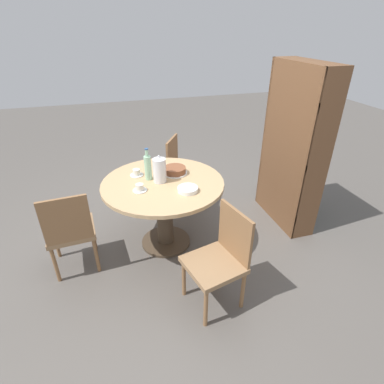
{
  "coord_description": "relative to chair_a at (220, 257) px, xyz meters",
  "views": [
    {
      "loc": [
        2.56,
        -0.47,
        2.11
      ],
      "look_at": [
        0.0,
        0.3,
        0.59
      ],
      "focal_mm": 28.0,
      "sensor_mm": 36.0,
      "label": 1
    }
  ],
  "objects": [
    {
      "name": "cake_main",
      "position": [
        -1.02,
        -0.12,
        0.33
      ],
      "size": [
        0.26,
        0.26,
        0.07
      ],
      "color": "white",
      "rests_on": "dining_table"
    },
    {
      "name": "cup_a",
      "position": [
        -1.09,
        -0.5,
        0.32
      ],
      "size": [
        0.13,
        0.13,
        0.07
      ],
      "color": "silver",
      "rests_on": "dining_table"
    },
    {
      "name": "plate_stack",
      "position": [
        -0.62,
        -0.09,
        0.31
      ],
      "size": [
        0.19,
        0.19,
        0.04
      ],
      "color": "white",
      "rests_on": "dining_table"
    },
    {
      "name": "bookshelf",
      "position": [
        -0.96,
        1.19,
        0.4
      ],
      "size": [
        0.86,
        0.28,
        1.79
      ],
      "rotation": [
        0.0,
        0.0,
        3.14
      ],
      "color": "brown",
      "rests_on": "ground_plane"
    },
    {
      "name": "water_bottle",
      "position": [
        -0.97,
        -0.4,
        0.43
      ],
      "size": [
        0.07,
        0.07,
        0.33
      ],
      "color": "#99C6A3",
      "rests_on": "dining_table"
    },
    {
      "name": "chair_c",
      "position": [
        -0.74,
        -1.18,
        0.0
      ],
      "size": [
        0.45,
        0.45,
        0.87
      ],
      "rotation": [
        0.0,
        0.0,
        4.79
      ],
      "color": "olive",
      "rests_on": "ground_plane"
    },
    {
      "name": "coffee_pot",
      "position": [
        -0.89,
        -0.3,
        0.42
      ],
      "size": [
        0.13,
        0.13,
        0.28
      ],
      "color": "silver",
      "rests_on": "dining_table"
    },
    {
      "name": "dining_table",
      "position": [
        -0.87,
        -0.27,
        0.11
      ],
      "size": [
        1.2,
        1.2,
        0.75
      ],
      "color": "#473828",
      "rests_on": "ground_plane"
    },
    {
      "name": "chair_a",
      "position": [
        0.0,
        0.0,
        0.0
      ],
      "size": [
        0.51,
        0.51,
        0.87
      ],
      "rotation": [
        0.0,
        0.0,
        0.24
      ],
      "color": "olive",
      "rests_on": "ground_plane"
    },
    {
      "name": "ground_plane",
      "position": [
        -0.87,
        -0.27,
        -0.46
      ],
      "size": [
        14.0,
        14.0,
        0.0
      ],
      "primitive_type": "plane",
      "color": "#56514C"
    },
    {
      "name": "chair_b",
      "position": [
        -1.69,
        0.14,
        0.0
      ],
      "size": [
        0.58,
        0.58,
        0.87
      ],
      "rotation": [
        0.0,
        0.0,
        2.6
      ],
      "color": "olive",
      "rests_on": "ground_plane"
    },
    {
      "name": "cup_b",
      "position": [
        -0.76,
        -0.51,
        0.32
      ],
      "size": [
        0.13,
        0.13,
        0.07
      ],
      "color": "silver",
      "rests_on": "dining_table"
    }
  ]
}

